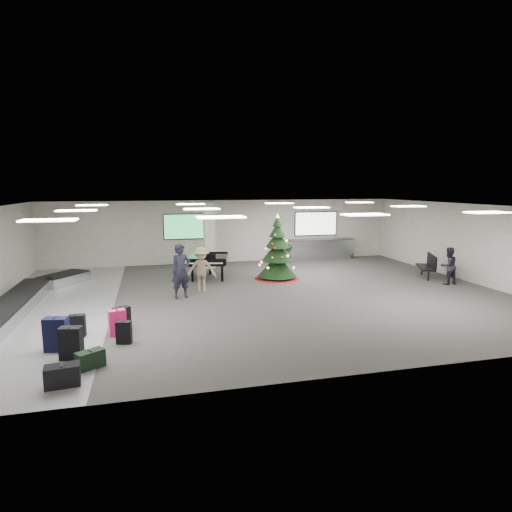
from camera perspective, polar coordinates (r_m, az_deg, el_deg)
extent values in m
plane|color=#393734|center=(15.66, 0.30, -5.16)|extent=(18.00, 18.00, 0.00)
cube|color=#9F9C91|center=(22.13, -4.20, 3.29)|extent=(18.00, 0.02, 3.20)
cube|color=#9F9C91|center=(8.87, 11.66, -6.03)|extent=(18.00, 0.02, 3.20)
cube|color=#9F9C91|center=(19.59, 26.74, 1.53)|extent=(0.02, 14.00, 3.20)
cube|color=silver|center=(15.18, 0.31, 6.61)|extent=(18.00, 14.00, 0.02)
cube|color=slate|center=(15.54, -25.73, -6.21)|extent=(4.00, 14.00, 0.01)
cube|color=beige|center=(20.60, -6.27, 2.81)|extent=(0.50, 0.50, 3.20)
cube|color=green|center=(21.80, -9.38, 3.89)|extent=(2.20, 0.08, 1.30)
cube|color=white|center=(23.43, 7.98, 4.30)|extent=(2.40, 0.08, 1.30)
cube|color=white|center=(10.95, -25.90, 4.32)|extent=(1.20, 0.60, 0.04)
cube|color=white|center=(14.88, -22.80, 5.60)|extent=(1.20, 0.60, 0.04)
cube|color=white|center=(18.84, -21.00, 6.35)|extent=(1.20, 0.60, 0.04)
cube|color=white|center=(10.86, -4.71, 5.18)|extent=(1.20, 0.60, 0.04)
cube|color=white|center=(14.81, -7.25, 6.24)|extent=(1.20, 0.60, 0.04)
cube|color=white|center=(18.79, -8.72, 6.85)|extent=(1.20, 0.60, 0.04)
cube|color=white|center=(12.16, 14.31, 5.37)|extent=(1.20, 0.60, 0.04)
cube|color=white|center=(15.79, 7.40, 6.43)|extent=(1.20, 0.60, 0.04)
cube|color=white|center=(19.57, 3.10, 7.04)|extent=(1.20, 0.60, 0.04)
cube|color=white|center=(14.49, 28.43, 5.13)|extent=(1.20, 0.60, 0.04)
cube|color=white|center=(17.65, 19.66, 6.26)|extent=(1.20, 0.60, 0.04)
cube|color=white|center=(21.10, 13.62, 6.96)|extent=(1.20, 0.60, 0.04)
cube|color=silver|center=(14.81, -30.37, -6.57)|extent=(1.00, 8.00, 0.38)
cube|color=black|center=(14.75, -30.43, -5.78)|extent=(0.95, 7.90, 0.05)
cube|color=silver|center=(18.98, -24.22, -2.84)|extent=(1.97, 2.21, 0.38)
cube|color=black|center=(18.94, -24.26, -2.21)|extent=(1.87, 2.10, 0.05)
cube|color=silver|center=(23.31, 8.18, 0.86)|extent=(4.00, 0.60, 1.05)
cube|color=#2F2E31|center=(23.24, 8.21, 2.17)|extent=(4.05, 0.65, 0.04)
cube|color=black|center=(10.78, -23.43, -10.63)|extent=(0.54, 0.37, 0.76)
cube|color=black|center=(10.66, -23.57, -8.65)|extent=(0.07, 0.17, 0.02)
cube|color=black|center=(11.39, -17.19, -9.71)|extent=(0.41, 0.27, 0.57)
cube|color=black|center=(11.29, -17.27, -8.28)|extent=(0.05, 0.12, 0.02)
cube|color=#EC1E67|center=(12.03, -18.01, -8.43)|extent=(0.49, 0.36, 0.69)
cube|color=black|center=(11.93, -18.10, -6.80)|extent=(0.07, 0.15, 0.02)
cube|color=black|center=(12.36, -17.46, -7.99)|extent=(0.50, 0.44, 0.66)
cube|color=black|center=(12.27, -17.53, -6.48)|extent=(0.11, 0.14, 0.02)
cube|color=black|center=(11.44, -25.07, -9.44)|extent=(0.58, 0.40, 0.82)
cube|color=black|center=(11.32, -25.22, -7.42)|extent=(0.07, 0.19, 0.02)
cube|color=black|center=(10.21, -21.22, -12.74)|extent=(0.65, 0.57, 0.39)
cube|color=black|center=(10.13, -21.29, -11.66)|extent=(0.12, 0.16, 0.02)
cube|color=black|center=(12.26, -22.75, -8.59)|extent=(0.42, 0.26, 0.60)
cube|color=black|center=(12.17, -22.84, -7.20)|extent=(0.04, 0.14, 0.02)
cube|color=black|center=(9.57, -24.41, -14.32)|extent=(0.70, 0.44, 0.43)
cube|color=black|center=(9.48, -24.50, -13.07)|extent=(0.06, 0.22, 0.02)
cone|color=maroon|center=(18.38, 2.82, -2.80)|extent=(1.95, 1.95, 0.12)
cylinder|color=#3F2819|center=(18.34, 2.82, -2.20)|extent=(0.12, 0.12, 0.51)
cone|color=black|center=(18.28, 2.83, -1.25)|extent=(1.64, 1.64, 0.92)
cone|color=black|center=(18.17, 2.84, 0.66)|extent=(1.34, 1.34, 0.82)
cone|color=black|center=(18.10, 2.86, 2.26)|extent=(1.03, 1.03, 0.72)
cone|color=black|center=(18.06, 2.87, 3.56)|extent=(0.72, 0.72, 0.62)
cone|color=black|center=(18.03, 2.88, 4.69)|extent=(0.41, 0.41, 0.46)
cone|color=#FFE566|center=(18.01, 2.88, 5.41)|extent=(0.16, 0.16, 0.18)
cube|color=black|center=(18.41, -6.35, -0.35)|extent=(1.95, 2.10, 0.29)
cube|color=black|center=(17.46, -6.61, -1.15)|extent=(1.52, 0.63, 0.10)
cube|color=white|center=(17.42, -6.63, -0.97)|extent=(1.34, 0.43, 0.02)
cube|color=black|center=(17.67, -6.56, -0.08)|extent=(0.71, 0.19, 0.23)
cylinder|color=black|center=(17.86, -8.49, -2.30)|extent=(0.10, 0.10, 0.70)
cylinder|color=black|center=(17.75, -4.53, -2.30)|extent=(0.10, 0.10, 0.70)
cylinder|color=black|center=(19.20, -6.14, -1.44)|extent=(0.10, 0.10, 0.70)
cube|color=black|center=(19.80, 21.65, -1.41)|extent=(1.15, 1.70, 0.06)
cylinder|color=black|center=(19.33, 22.72, -2.45)|extent=(0.06, 0.06, 0.43)
cylinder|color=black|center=(20.36, 20.55, -1.75)|extent=(0.06, 0.06, 0.43)
cube|color=black|center=(19.90, 22.29, -0.52)|extent=(0.70, 1.51, 0.54)
imported|color=black|center=(15.21, -9.97, -2.01)|extent=(0.80, 0.63, 1.93)
imported|color=#96825D|center=(16.06, -7.30, -1.79)|extent=(1.17, 0.78, 1.69)
imported|color=black|center=(18.75, 24.26, -1.22)|extent=(0.78, 0.64, 1.51)
imported|color=#143C13|center=(22.21, 4.39, 0.30)|extent=(0.59, 0.53, 0.89)
imported|color=#143C13|center=(23.97, 12.48, 0.71)|extent=(0.66, 0.66, 0.83)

